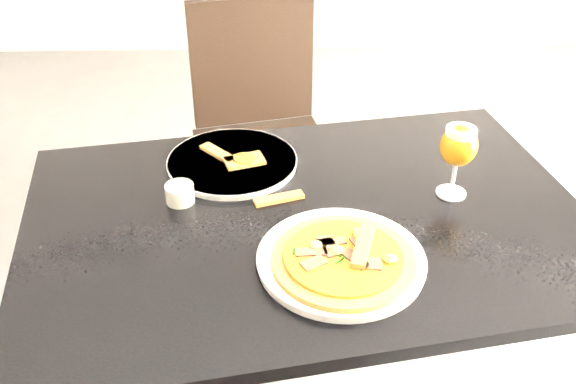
{
  "coord_description": "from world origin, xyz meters",
  "views": [
    {
      "loc": [
        -0.43,
        -1.03,
        1.56
      ],
      "look_at": [
        -0.39,
        0.06,
        0.83
      ],
      "focal_mm": 40.0,
      "sensor_mm": 36.0,
      "label": 1
    }
  ],
  "objects_px": {
    "beer_glass": "(459,146)",
    "pizza": "(343,258)",
    "dining_table": "(307,248)",
    "chair_far": "(262,134)"
  },
  "relations": [
    {
      "from": "chair_far",
      "to": "pizza",
      "type": "xyz_separation_m",
      "value": [
        0.16,
        -0.97,
        0.26
      ]
    },
    {
      "from": "beer_glass",
      "to": "pizza",
      "type": "bearing_deg",
      "value": -137.13
    },
    {
      "from": "dining_table",
      "to": "beer_glass",
      "type": "relative_size",
      "value": 7.75
    },
    {
      "from": "chair_far",
      "to": "beer_glass",
      "type": "height_order",
      "value": "chair_far"
    },
    {
      "from": "dining_table",
      "to": "chair_far",
      "type": "height_order",
      "value": "chair_far"
    },
    {
      "from": "dining_table",
      "to": "pizza",
      "type": "height_order",
      "value": "pizza"
    },
    {
      "from": "dining_table",
      "to": "chair_far",
      "type": "distance_m",
      "value": 0.81
    },
    {
      "from": "pizza",
      "to": "beer_glass",
      "type": "distance_m",
      "value": 0.38
    },
    {
      "from": "chair_far",
      "to": "beer_glass",
      "type": "xyz_separation_m",
      "value": [
        0.43,
        -0.72,
        0.35
      ]
    },
    {
      "from": "dining_table",
      "to": "beer_glass",
      "type": "distance_m",
      "value": 0.4
    }
  ]
}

